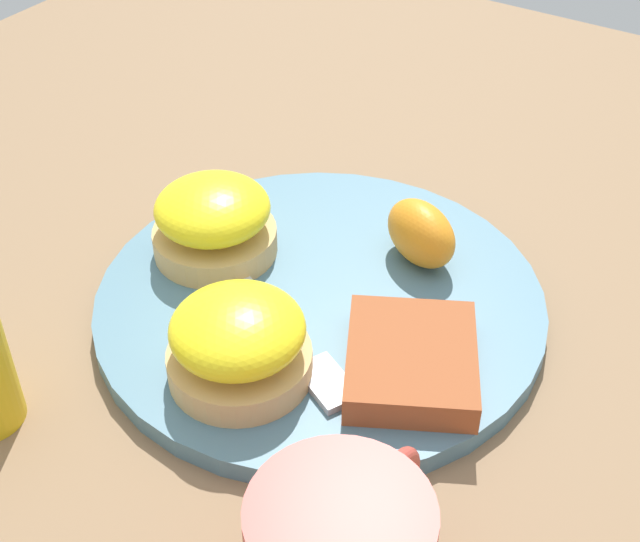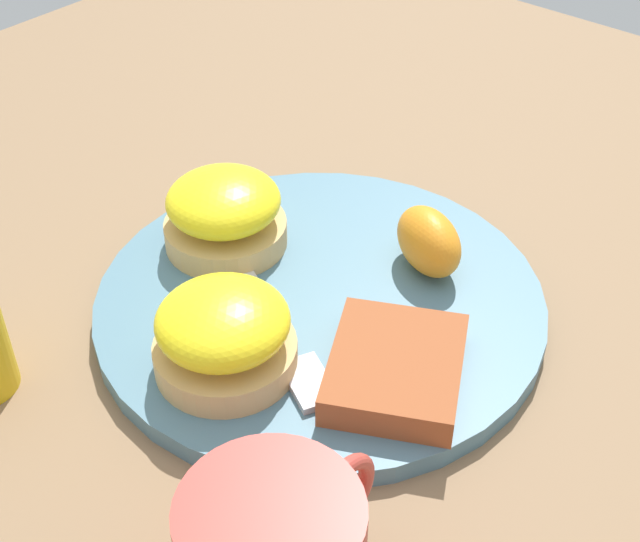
{
  "view_description": "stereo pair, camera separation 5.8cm",
  "coord_description": "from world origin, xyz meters",
  "px_view_note": "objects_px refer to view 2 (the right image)",
  "views": [
    {
      "loc": [
        -0.38,
        -0.24,
        0.4
      ],
      "look_at": [
        0.0,
        0.0,
        0.03
      ],
      "focal_mm": 50.0,
      "sensor_mm": 36.0,
      "label": 1
    },
    {
      "loc": [
        -0.34,
        -0.29,
        0.4
      ],
      "look_at": [
        0.0,
        0.0,
        0.03
      ],
      "focal_mm": 50.0,
      "sensor_mm": 36.0,
      "label": 2
    }
  ],
  "objects_px": {
    "sandwich_benedict_right": "(220,332)",
    "fork": "(269,314)",
    "hashbrown_patty": "(396,368)",
    "sandwich_benedict_left": "(226,212)",
    "orange_wedge": "(429,241)"
  },
  "relations": [
    {
      "from": "orange_wedge",
      "to": "hashbrown_patty",
      "type": "bearing_deg",
      "value": -154.63
    },
    {
      "from": "sandwich_benedict_left",
      "to": "fork",
      "type": "height_order",
      "value": "sandwich_benedict_left"
    },
    {
      "from": "sandwich_benedict_left",
      "to": "orange_wedge",
      "type": "bearing_deg",
      "value": -61.23
    },
    {
      "from": "fork",
      "to": "hashbrown_patty",
      "type": "bearing_deg",
      "value": -85.88
    },
    {
      "from": "sandwich_benedict_left",
      "to": "hashbrown_patty",
      "type": "xyz_separation_m",
      "value": [
        -0.03,
        -0.17,
        -0.02
      ]
    },
    {
      "from": "sandwich_benedict_right",
      "to": "fork",
      "type": "distance_m",
      "value": 0.06
    },
    {
      "from": "sandwich_benedict_right",
      "to": "orange_wedge",
      "type": "relative_size",
      "value": 1.44
    },
    {
      "from": "orange_wedge",
      "to": "fork",
      "type": "height_order",
      "value": "orange_wedge"
    },
    {
      "from": "hashbrown_patty",
      "to": "fork",
      "type": "xyz_separation_m",
      "value": [
        -0.01,
        0.1,
        -0.01
      ]
    },
    {
      "from": "sandwich_benedict_left",
      "to": "sandwich_benedict_right",
      "type": "height_order",
      "value": "same"
    },
    {
      "from": "hashbrown_patty",
      "to": "orange_wedge",
      "type": "relative_size",
      "value": 1.51
    },
    {
      "from": "sandwich_benedict_right",
      "to": "fork",
      "type": "bearing_deg",
      "value": 8.57
    },
    {
      "from": "orange_wedge",
      "to": "sandwich_benedict_right",
      "type": "bearing_deg",
      "value": 165.71
    },
    {
      "from": "hashbrown_patty",
      "to": "orange_wedge",
      "type": "distance_m",
      "value": 0.11
    },
    {
      "from": "sandwich_benedict_right",
      "to": "sandwich_benedict_left",
      "type": "bearing_deg",
      "value": 43.42
    }
  ]
}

